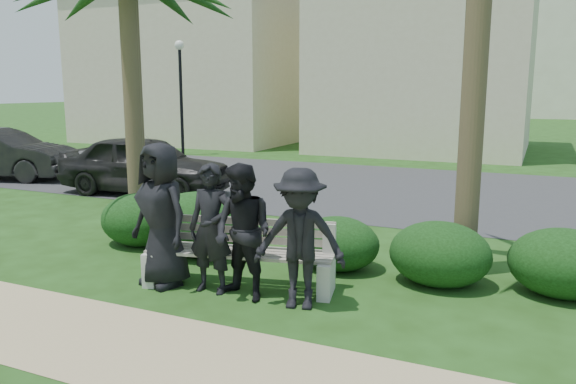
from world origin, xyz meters
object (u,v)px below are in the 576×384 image
(man_a, at_px, (161,215))
(man_b, at_px, (211,229))
(car_a, at_px, (144,165))
(street_lamp, at_px, (180,77))
(park_bench, at_px, (240,258))
(man_c, at_px, (243,233))
(man_d, at_px, (300,239))

(man_a, distance_m, man_b, 0.73)
(car_a, bearing_deg, man_a, -145.20)
(street_lamp, height_order, man_b, street_lamp)
(street_lamp, height_order, park_bench, street_lamp)
(man_c, relative_size, man_d, 1.01)
(man_c, relative_size, car_a, 0.40)
(street_lamp, height_order, man_c, street_lamp)
(street_lamp, distance_m, park_bench, 15.19)
(street_lamp, distance_m, man_b, 15.20)
(park_bench, bearing_deg, man_a, -174.30)
(man_b, relative_size, man_d, 0.99)
(man_b, distance_m, man_c, 0.48)
(man_c, bearing_deg, man_b, -172.50)
(park_bench, distance_m, car_a, 7.17)
(street_lamp, distance_m, man_c, 15.52)
(man_b, bearing_deg, street_lamp, 123.91)
(man_b, xyz_separation_m, man_d, (1.21, -0.02, 0.01))
(car_a, bearing_deg, man_c, -138.31)
(man_c, bearing_deg, park_bench, 138.78)
(man_c, distance_m, man_d, 0.73)
(park_bench, distance_m, man_d, 1.10)
(man_c, height_order, man_d, man_c)
(man_b, relative_size, man_c, 0.98)
(park_bench, relative_size, man_c, 1.53)
(man_b, bearing_deg, man_a, -179.49)
(man_a, height_order, car_a, man_a)
(man_b, height_order, car_a, man_b)
(park_bench, height_order, car_a, car_a)
(man_d, distance_m, car_a, 8.09)
(car_a, bearing_deg, man_d, -134.67)
(street_lamp, xyz_separation_m, man_c, (9.37, -12.19, -2.11))
(man_b, distance_m, car_a, 7.17)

